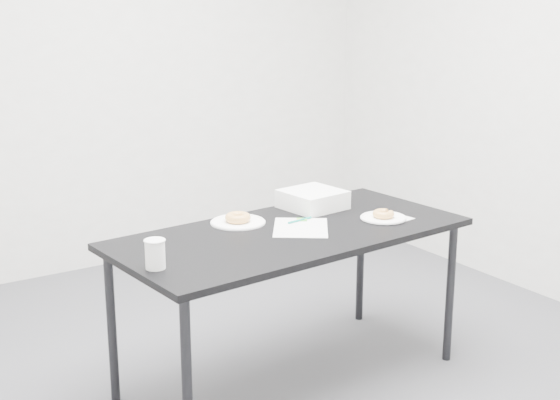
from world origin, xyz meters
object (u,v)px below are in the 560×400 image
donut_near (383,214)px  coffee_cup (155,254)px  pen (300,220)px  plate_far (238,222)px  donut_far (238,218)px  table (290,242)px  bakery_box (313,199)px  scorecard (301,228)px  plate_near (383,218)px

donut_near → coffee_cup: 1.18m
pen → plate_far: bearing=144.0°
donut_near → plate_far: donut_near is taller
donut_far → table: bearing=-58.6°
bakery_box → donut_far: bearing=176.7°
donut_far → bakery_box: 0.44m
scorecard → pen: size_ratio=2.15×
plate_near → coffee_cup: size_ratio=1.86×
coffee_cup → bakery_box: (1.01, 0.38, -0.01)m
donut_far → bakery_box: bearing=3.2°
plate_near → donut_far: 0.68m
pen → plate_near: 0.39m
donut_near → donut_far: (-0.60, 0.32, 0.00)m
coffee_cup → bakery_box: 1.08m
plate_near → bakery_box: (-0.17, 0.34, 0.04)m
donut_near → plate_far: size_ratio=0.40×
coffee_cup → donut_near: bearing=2.0°
coffee_cup → bakery_box: size_ratio=0.44×
plate_far → bakery_box: bakery_box is taller
donut_near → coffee_cup: coffee_cup is taller
donut_far → coffee_cup: size_ratio=1.02×
table → scorecard: 0.08m
table → donut_far: (-0.14, 0.23, 0.08)m
pen → donut_near: (0.35, -0.18, 0.02)m
coffee_cup → pen: bearing=15.0°
scorecard → donut_far: size_ratio=2.57×
plate_far → coffee_cup: size_ratio=2.18×
donut_far → plate_near: bearing=-27.6°
plate_far → bakery_box: size_ratio=0.95×
scorecard → donut_near: bearing=22.0°
table → bakery_box: bakery_box is taller
table → donut_near: donut_near is taller
plate_far → donut_far: 0.02m
pen → plate_near: pen is taller
table → pen: (0.11, 0.09, 0.06)m
donut_far → donut_near: bearing=-27.6°
donut_near → bakery_box: 0.38m
table → coffee_cup: (-0.71, -0.13, 0.11)m
table → pen: 0.16m
scorecard → pen: bearing=92.9°
bakery_box → plate_near: bearing=-70.7°
scorecard → bakery_box: bakery_box is taller
plate_near → plate_far: (-0.60, 0.32, -0.00)m
coffee_cup → bakery_box: bearing=20.7°
plate_far → donut_far: bearing=0.0°
table → scorecard: size_ratio=5.40×
pen → plate_far: size_ratio=0.56×
plate_far → bakery_box: 0.44m
bakery_box → donut_near: bearing=-70.7°
plate_far → plate_near: bearing=-27.6°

